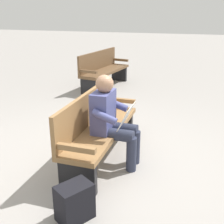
{
  "coord_description": "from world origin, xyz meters",
  "views": [
    {
      "loc": [
        3.29,
        1.1,
        1.94
      ],
      "look_at": [
        0.04,
        0.15,
        0.7
      ],
      "focal_mm": 46.02,
      "sensor_mm": 36.0,
      "label": 1
    }
  ],
  "objects_px": {
    "person_seated": "(112,119)",
    "backpack": "(74,202)",
    "bench_near": "(97,126)",
    "bench_far": "(103,69)"
  },
  "relations": [
    {
      "from": "bench_near",
      "to": "person_seated",
      "type": "distance_m",
      "value": 0.3
    },
    {
      "from": "person_seated",
      "to": "backpack",
      "type": "distance_m",
      "value": 1.2
    },
    {
      "from": "person_seated",
      "to": "bench_far",
      "type": "distance_m",
      "value": 3.86
    },
    {
      "from": "backpack",
      "to": "bench_far",
      "type": "height_order",
      "value": "bench_far"
    },
    {
      "from": "person_seated",
      "to": "backpack",
      "type": "height_order",
      "value": "person_seated"
    },
    {
      "from": "person_seated",
      "to": "backpack",
      "type": "xyz_separation_m",
      "value": [
        1.12,
        -0.05,
        -0.44
      ]
    },
    {
      "from": "person_seated",
      "to": "backpack",
      "type": "relative_size",
      "value": 2.91
    },
    {
      "from": "person_seated",
      "to": "backpack",
      "type": "bearing_deg",
      "value": -0.93
    },
    {
      "from": "bench_near",
      "to": "person_seated",
      "type": "height_order",
      "value": "person_seated"
    },
    {
      "from": "bench_near",
      "to": "backpack",
      "type": "bearing_deg",
      "value": 10.17
    }
  ]
}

